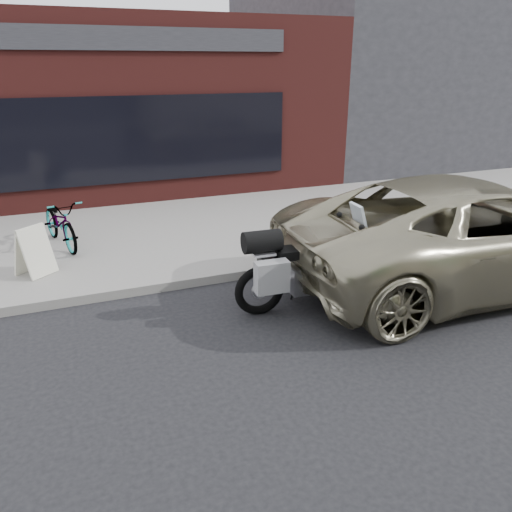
{
  "coord_description": "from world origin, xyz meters",
  "views": [
    {
      "loc": [
        -2.49,
        -3.21,
        3.4
      ],
      "look_at": [
        -0.09,
        2.9,
        0.85
      ],
      "focal_mm": 35.0,
      "sensor_mm": 36.0,
      "label": 1
    }
  ],
  "objects_px": {
    "motorcycle": "(304,267)",
    "sandwich_sign": "(33,250)",
    "minivan": "(471,232)",
    "bicycle_front": "(60,222)"
  },
  "relations": [
    {
      "from": "motorcycle",
      "to": "sandwich_sign",
      "type": "xyz_separation_m",
      "value": [
        -3.68,
        2.44,
        -0.1
      ]
    },
    {
      "from": "motorcycle",
      "to": "minivan",
      "type": "height_order",
      "value": "minivan"
    },
    {
      "from": "motorcycle",
      "to": "bicycle_front",
      "type": "distance_m",
      "value": 4.92
    },
    {
      "from": "sandwich_sign",
      "to": "bicycle_front",
      "type": "bearing_deg",
      "value": 31.57
    },
    {
      "from": "minivan",
      "to": "bicycle_front",
      "type": "height_order",
      "value": "minivan"
    },
    {
      "from": "motorcycle",
      "to": "minivan",
      "type": "xyz_separation_m",
      "value": [
        2.92,
        -0.12,
        0.21
      ]
    },
    {
      "from": "bicycle_front",
      "to": "sandwich_sign",
      "type": "distance_m",
      "value": 1.35
    },
    {
      "from": "minivan",
      "to": "bicycle_front",
      "type": "bearing_deg",
      "value": 60.95
    },
    {
      "from": "minivan",
      "to": "sandwich_sign",
      "type": "relative_size",
      "value": 7.66
    },
    {
      "from": "minivan",
      "to": "motorcycle",
      "type": "bearing_deg",
      "value": 90.59
    }
  ]
}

